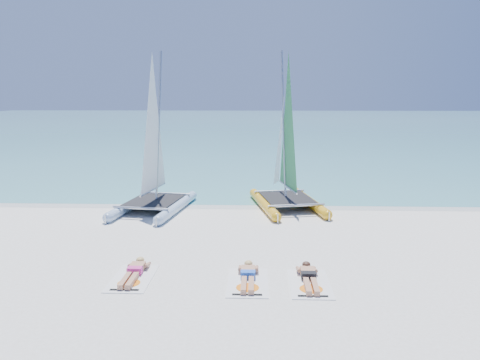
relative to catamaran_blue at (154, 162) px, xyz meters
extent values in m
plane|color=white|center=(3.42, -4.65, -1.96)|extent=(140.00, 140.00, 0.00)
cube|color=#7CD0CB|center=(3.42, 58.35, -1.95)|extent=(140.00, 115.00, 0.01)
cube|color=silver|center=(3.42, 0.85, -1.95)|extent=(140.00, 1.40, 0.01)
cylinder|color=#B0CCE7|center=(-0.97, 0.05, -1.77)|extent=(1.03, 4.31, 0.38)
cone|color=#B0CCE7|center=(-0.61, 2.39, -1.77)|extent=(0.44, 0.60, 0.36)
cylinder|color=#B0CCE7|center=(0.94, -0.24, -1.77)|extent=(1.03, 4.31, 0.38)
cone|color=#B0CCE7|center=(1.29, 2.10, -1.77)|extent=(0.44, 0.60, 0.36)
cube|color=black|center=(-0.01, -0.10, -1.55)|extent=(2.19, 2.62, 0.03)
cylinder|color=#B8BBBF|center=(0.10, 0.66, 1.41)|extent=(0.26, 1.13, 5.93)
cylinder|color=yellow|center=(4.40, 0.36, -1.76)|extent=(1.24, 4.34, 0.38)
cone|color=yellow|center=(3.93, 2.71, -1.76)|extent=(0.47, 0.62, 0.37)
cylinder|color=yellow|center=(6.31, 0.75, -1.76)|extent=(1.24, 4.34, 0.38)
cone|color=yellow|center=(5.83, 3.10, -1.76)|extent=(0.47, 0.62, 0.37)
cube|color=black|center=(5.36, 0.56, -1.54)|extent=(2.31, 2.72, 0.03)
cylinder|color=#B8BBBF|center=(5.20, 1.32, 1.45)|extent=(0.32, 1.14, 5.99)
cube|color=white|center=(0.97, -7.18, -1.95)|extent=(1.00, 1.85, 0.02)
cube|color=tan|center=(0.97, -6.75, -1.84)|extent=(0.36, 0.55, 0.17)
cube|color=#E73698|center=(0.97, -6.95, -1.83)|extent=(0.37, 0.22, 0.17)
cube|color=tan|center=(0.97, -7.55, -1.87)|extent=(0.31, 0.85, 0.13)
sphere|color=tan|center=(0.97, -6.38, -1.80)|extent=(0.21, 0.21, 0.21)
ellipsoid|color=tan|center=(0.97, -6.37, -1.76)|extent=(0.22, 0.24, 0.15)
cube|color=white|center=(3.90, -7.34, -1.95)|extent=(1.00, 1.85, 0.02)
cube|color=tan|center=(3.90, -6.91, -1.84)|extent=(0.36, 0.55, 0.17)
cube|color=blue|center=(3.90, -7.11, -1.83)|extent=(0.37, 0.22, 0.17)
cube|color=tan|center=(3.90, -7.71, -1.87)|extent=(0.31, 0.85, 0.13)
sphere|color=tan|center=(3.90, -6.54, -1.80)|extent=(0.21, 0.21, 0.21)
ellipsoid|color=tan|center=(3.90, -6.53, -1.76)|extent=(0.22, 0.24, 0.15)
cube|color=white|center=(5.42, -7.36, -1.95)|extent=(1.00, 1.85, 0.02)
cube|color=tan|center=(5.42, -6.93, -1.84)|extent=(0.36, 0.55, 0.17)
cube|color=black|center=(5.42, -7.13, -1.83)|extent=(0.37, 0.22, 0.17)
cube|color=tan|center=(5.42, -7.73, -1.87)|extent=(0.31, 0.85, 0.13)
sphere|color=tan|center=(5.42, -6.56, -1.80)|extent=(0.21, 0.21, 0.21)
ellipsoid|color=#3D2316|center=(5.42, -6.55, -1.76)|extent=(0.22, 0.24, 0.15)
camera|label=1|loc=(4.11, -18.27, 2.64)|focal=35.00mm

